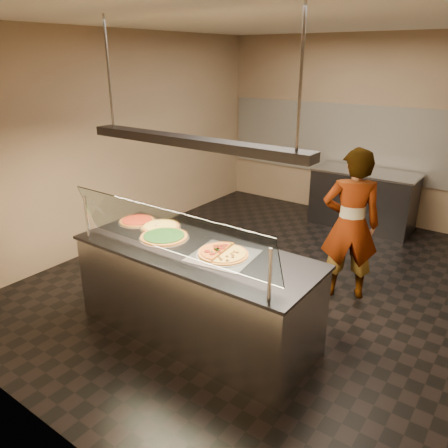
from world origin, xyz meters
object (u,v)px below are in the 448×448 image
Objects in this scene: pizza_tomato at (137,221)px; heat_lamp_housing at (192,142)px; pizza_cheese at (161,226)px; pizza_spatula at (160,225)px; half_pizza_pepperoni at (214,249)px; half_pizza_sausage at (233,256)px; pizza_spinach at (164,236)px; worker at (350,225)px; serving_counter at (196,293)px; perforated_tray at (223,255)px; prep_table at (363,199)px; sneeze_guard at (168,232)px.

heat_lamp_housing reaches higher than pizza_tomato.
pizza_cheese is 1.61× the size of pizza_spatula.
half_pizza_pepperoni is 0.21× the size of heat_lamp_housing.
pizza_spinach is at bearing -179.91° from half_pizza_sausage.
half_pizza_sausage is 1.08m from pizza_cheese.
heat_lamp_housing is at bearing 33.54° from worker.
half_pizza_pepperoni reaches higher than pizza_cheese.
half_pizza_sausage is (0.41, 0.05, 0.49)m from serving_counter.
perforated_tray is (0.30, 0.05, 0.47)m from serving_counter.
pizza_spinach is 1.16× the size of pizza_cheese.
prep_table is at bearing 85.83° from heat_lamp_housing.
heat_lamp_housing is at bearing -165.21° from half_pizza_pepperoni.
half_pizza_pepperoni is 0.22m from half_pizza_sausage.
pizza_cheese and pizza_tomato have the same top height.
half_pizza_sausage is 1.19× the size of pizza_tomato.
prep_table is at bearing 85.83° from serving_counter.
pizza_spinach is at bearing 174.06° from heat_lamp_housing.
pizza_cheese is (-1.07, 0.18, -0.01)m from half_pizza_sausage.
half_pizza_pepperoni is 0.28× the size of worker.
half_pizza_pepperoni is at bearing -7.55° from pizza_tomato.
worker is 2.15m from heat_lamp_housing.
heat_lamp_housing is at bearing -173.63° from half_pizza_sausage.
serving_counter is at bearing -165.21° from half_pizza_pepperoni.
prep_table is (0.94, 3.72, -0.48)m from pizza_cheese.
serving_counter is at bearing -170.49° from perforated_tray.
perforated_tray is 0.97m from pizza_cheese.
pizza_spatula is (-1.07, 0.17, 0.00)m from half_pizza_sausage.
pizza_tomato is at bearing 168.19° from heat_lamp_housing.
worker reaches higher than serving_counter.
pizza_spatula is at bearing 161.53° from serving_counter.
pizza_tomato is (-0.33, -0.02, -0.00)m from pizza_cheese.
pizza_spatula is at bearing 168.70° from half_pizza_pepperoni.
perforated_tray is at bearing 0.43° from pizza_spinach.
pizza_spinach is 1.09m from heat_lamp_housing.
pizza_cheese is at bearing 14.55° from worker.
pizza_cheese is (-0.65, 0.23, 0.48)m from serving_counter.
pizza_cheese is 0.25× the size of worker.
perforated_tray is 3.93m from prep_table.
pizza_cheese is at bearing 74.73° from pizza_spatula.
prep_table is (-0.12, 3.91, -0.49)m from half_pizza_sausage.
prep_table is 0.93× the size of worker.
sneeze_guard is at bearing 37.98° from worker.
pizza_spinach reaches higher than pizza_tomato.
pizza_spinach reaches higher than perforated_tray.
pizza_spinach is at bearing 137.90° from sneeze_guard.
pizza_spinach is at bearing 174.06° from serving_counter.
pizza_tomato reaches higher than serving_counter.
prep_table is at bearing 75.78° from pizza_cheese.
prep_table is (0.95, 3.73, -0.49)m from pizza_spatula.
heat_lamp_housing reaches higher than half_pizza_pepperoni.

